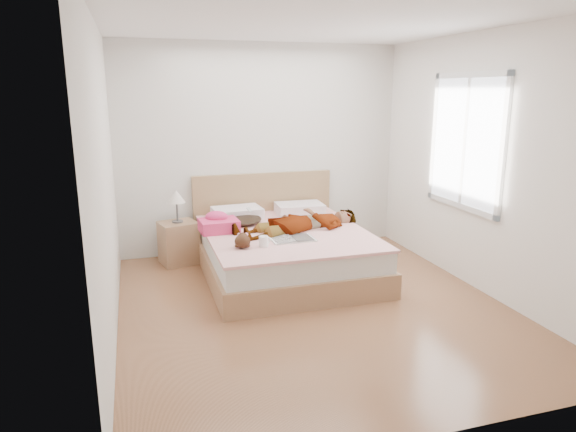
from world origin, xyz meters
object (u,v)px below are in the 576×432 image
object	(u,v)px
woman	(301,219)
towel	(218,223)
magazine	(292,239)
coffee_mug	(264,241)
nightstand	(179,239)
bed	(283,248)
plush_toy	(243,241)
phone	(249,210)

from	to	relation	value
woman	towel	xyz separation A→B (m)	(-0.91, 0.16, -0.02)
magazine	coffee_mug	xyz separation A→B (m)	(-0.34, -0.15, 0.04)
towel	nightstand	bearing A→B (deg)	126.16
bed	coffee_mug	world-z (taller)	bed
bed	woman	bearing A→B (deg)	-15.08
nightstand	plush_toy	bearing A→B (deg)	-66.41
bed	towel	size ratio (longest dim) A/B	4.79
towel	plush_toy	distance (m)	0.68
phone	magazine	size ratio (longest dim) A/B	0.19
plush_toy	nightstand	size ratio (longest dim) A/B	0.29
magazine	nightstand	xyz separation A→B (m)	(-1.08, 1.09, -0.22)
phone	bed	xyz separation A→B (m)	(0.31, -0.35, -0.40)
phone	towel	distance (m)	0.48
magazine	plush_toy	distance (m)	0.57
nightstand	towel	bearing A→B (deg)	-53.84
phone	plush_toy	xyz separation A→B (m)	(-0.28, -0.91, -0.09)
woman	towel	size ratio (longest dim) A/B	3.59
woman	nightstand	size ratio (longest dim) A/B	1.75
bed	magazine	xyz separation A→B (m)	(-0.03, -0.45, 0.24)
towel	coffee_mug	bearing A→B (deg)	-63.91
magazine	phone	bearing A→B (deg)	109.28
nightstand	coffee_mug	bearing A→B (deg)	-59.23
phone	nightstand	size ratio (longest dim) A/B	0.10
woman	phone	bearing A→B (deg)	-143.37
coffee_mug	nightstand	distance (m)	1.47
plush_toy	bed	bearing A→B (deg)	43.92
towel	nightstand	xyz separation A→B (m)	(-0.40, 0.54, -0.30)
bed	nightstand	distance (m)	1.29
phone	nightstand	bearing A→B (deg)	144.86
phone	bed	distance (m)	0.61
coffee_mug	magazine	bearing A→B (deg)	23.03
woman	magazine	xyz separation A→B (m)	(-0.22, -0.40, -0.10)
woman	magazine	distance (m)	0.46
phone	coffee_mug	bearing A→B (deg)	-108.66
bed	magazine	size ratio (longest dim) A/B	4.56
coffee_mug	plush_toy	world-z (taller)	plush_toy
phone	magazine	world-z (taller)	phone
phone	plush_toy	world-z (taller)	phone
woman	towel	world-z (taller)	towel
magazine	bed	bearing A→B (deg)	85.99
bed	coffee_mug	xyz separation A→B (m)	(-0.37, -0.59, 0.29)
magazine	nightstand	size ratio (longest dim) A/B	0.51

